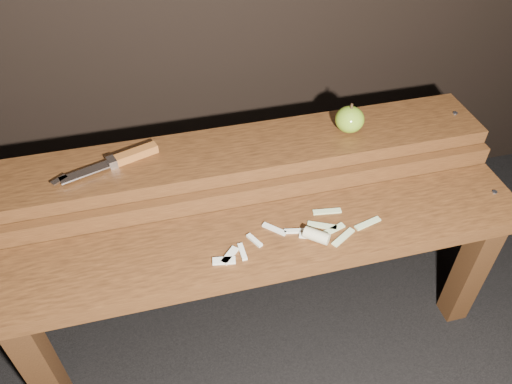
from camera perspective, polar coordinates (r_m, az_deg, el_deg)
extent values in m
plane|color=black|center=(1.46, 0.60, -14.60)|extent=(60.00, 60.00, 0.00)
cube|color=#3A200E|center=(1.28, -23.48, -17.64)|extent=(0.06, 0.06, 0.38)
cube|color=#3A200E|center=(1.44, 23.28, -8.20)|extent=(0.06, 0.06, 0.38)
cube|color=#4C2912|center=(1.11, 1.40, -5.67)|extent=(1.20, 0.20, 0.04)
cylinder|color=slate|center=(1.32, 25.61, 0.00)|extent=(0.01, 0.01, 0.00)
cube|color=#3A200E|center=(1.42, -23.24, -6.38)|extent=(0.06, 0.06, 0.46)
cube|color=#3A200E|center=(1.57, 18.15, 0.84)|extent=(0.06, 0.06, 0.46)
cube|color=#4C2912|center=(1.16, -0.06, -0.20)|extent=(1.20, 0.02, 0.05)
cube|color=#4C2912|center=(1.21, -1.28, 4.50)|extent=(1.20, 0.18, 0.04)
cylinder|color=slate|center=(1.40, 21.81, 8.36)|extent=(0.01, 0.01, 0.00)
ellipsoid|color=olive|center=(1.25, 10.65, 8.16)|extent=(0.07, 0.07, 0.06)
cylinder|color=#382314|center=(1.23, 10.88, 9.61)|extent=(0.01, 0.01, 0.01)
cube|color=#995321|center=(1.19, -13.50, 4.27)|extent=(0.10, 0.05, 0.02)
cube|color=silver|center=(1.18, -16.13, 3.25)|extent=(0.03, 0.03, 0.02)
cube|color=silver|center=(1.17, -19.01, 2.12)|extent=(0.11, 0.06, 0.00)
cube|color=silver|center=(1.17, -21.57, 1.29)|extent=(0.04, 0.03, 0.00)
cube|color=beige|center=(1.10, 4.47, -4.47)|extent=(0.05, 0.02, 0.01)
cube|color=beige|center=(1.08, -0.18, -5.55)|extent=(0.03, 0.04, 0.01)
cube|color=beige|center=(1.05, -3.67, -7.84)|extent=(0.05, 0.02, 0.01)
cube|color=beige|center=(1.06, -1.57, -6.83)|extent=(0.01, 0.04, 0.01)
cube|color=beige|center=(1.10, 2.11, -4.25)|extent=(0.05, 0.05, 0.01)
cube|color=beige|center=(1.05, -3.03, -7.25)|extent=(0.04, 0.05, 0.01)
cube|color=beige|center=(1.10, 6.19, -4.94)|extent=(0.05, 0.03, 0.01)
cylinder|color=#C9BB8C|center=(1.08, 6.93, -4.98)|extent=(0.06, 0.06, 0.03)
cube|color=#BCC988|center=(1.15, 8.12, -2.21)|extent=(0.07, 0.02, 0.00)
cube|color=#BCC988|center=(1.10, 9.94, -5.11)|extent=(0.06, 0.05, 0.00)
cube|color=#BCC988|center=(1.14, 12.65, -3.52)|extent=(0.07, 0.03, 0.00)
cube|color=#BCC988|center=(1.11, 8.66, -4.34)|extent=(0.07, 0.03, 0.00)
cube|color=#BCC988|center=(1.12, 7.56, -3.83)|extent=(0.06, 0.04, 0.00)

